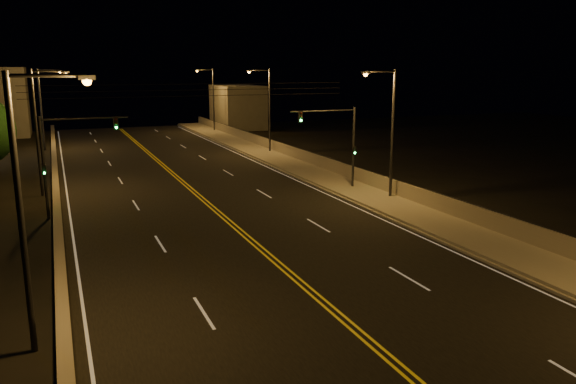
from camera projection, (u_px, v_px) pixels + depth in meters
name	position (u px, v px, depth m)	size (l,w,h in m)	color
road	(241.00, 232.00, 30.97)	(18.00, 120.00, 0.02)	black
sidewalk	(406.00, 211.00, 34.99)	(3.60, 120.00, 0.30)	gray
curb	(380.00, 215.00, 34.30)	(0.14, 120.00, 0.15)	gray
parapet_wall	(428.00, 198.00, 35.47)	(0.30, 120.00, 1.00)	gray
jersey_barrier	(59.00, 245.00, 27.40)	(0.45, 120.00, 0.78)	gray
distant_building_right	(237.00, 107.00, 83.81)	(6.00, 10.00, 6.34)	gray
parapet_rail	(429.00, 190.00, 35.35)	(0.06, 0.06, 120.00)	black
lane_markings	(241.00, 232.00, 30.90)	(17.32, 116.00, 0.00)	silver
streetlight_1	(389.00, 126.00, 37.21)	(2.55, 0.28, 8.78)	#2D2D33
streetlight_2	(267.00, 105.00, 58.09)	(2.55, 0.28, 8.78)	#2D2D33
streetlight_3	(211.00, 96.00, 78.03)	(2.55, 0.28, 8.78)	#2D2D33
streetlight_4	(29.00, 195.00, 16.99)	(2.55, 0.28, 8.78)	#2D2D33
streetlight_5	(40.00, 124.00, 38.82)	(2.55, 0.28, 8.78)	#2D2D33
streetlight_6	(44.00, 104.00, 60.70)	(2.55, 0.28, 8.78)	#2D2D33
traffic_signal_right	(342.00, 139.00, 40.35)	(5.11, 0.31, 6.12)	#2D2D33
traffic_signal_left	(61.00, 154.00, 33.29)	(5.11, 0.31, 6.12)	#2D2D33
overhead_wires	(196.00, 90.00, 37.93)	(22.00, 0.03, 0.83)	black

